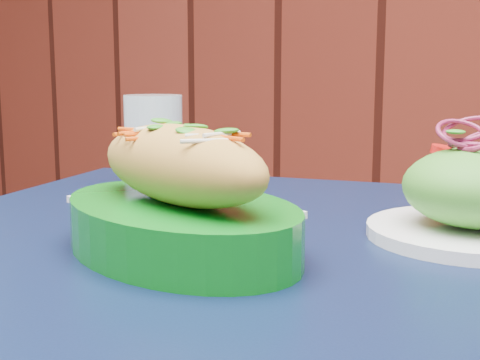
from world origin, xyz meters
The scene contains 4 objects.
cafe_table centered at (0.14, 1.26, 0.66)m, with size 0.96×0.96×0.75m.
banh_mi_basket centered at (0.07, 1.22, 0.80)m, with size 0.30×0.25×0.12m.
salad_plate centered at (0.28, 1.41, 0.79)m, with size 0.20×0.20×0.11m.
water_glass centered at (-0.15, 1.46, 0.81)m, with size 0.08×0.08×0.12m, color silver.
Camera 1 is at (0.41, 0.77, 0.91)m, focal length 50.00 mm.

